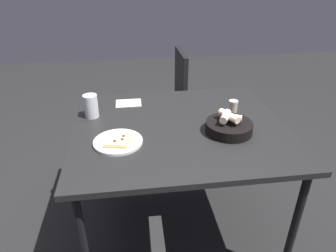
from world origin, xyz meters
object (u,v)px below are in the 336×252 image
at_px(pizza_plate, 118,141).
at_px(beer_glass, 91,107).
at_px(bread_basket, 229,126).
at_px(chair_far, 168,95).
at_px(dining_table, 180,135).
at_px(pepper_shaker, 233,108).

distance_m(pizza_plate, beer_glass, 0.36).
xyz_separation_m(pizza_plate, bread_basket, (0.58, 0.03, 0.03)).
xyz_separation_m(bread_basket, chair_far, (-0.18, 1.12, -0.28)).
xyz_separation_m(dining_table, pepper_shaker, (0.33, 0.10, 0.10)).
relative_size(pizza_plate, pepper_shaker, 2.78).
bearing_deg(pizza_plate, beer_glass, 115.84).
distance_m(beer_glass, chair_far, 1.05).
distance_m(bread_basket, beer_glass, 0.79).
bearing_deg(chair_far, pizza_plate, -109.31).
bearing_deg(bread_basket, dining_table, 156.36).
xyz_separation_m(bread_basket, beer_glass, (-0.73, 0.28, 0.03)).
height_order(pizza_plate, bread_basket, bread_basket).
height_order(pizza_plate, pepper_shaker, pepper_shaker).
height_order(beer_glass, pepper_shaker, beer_glass).
distance_m(pizza_plate, pepper_shaker, 0.71).
bearing_deg(pepper_shaker, bread_basket, -113.47).
bearing_deg(beer_glass, pepper_shaker, -5.61).
relative_size(bread_basket, beer_glass, 1.83).
height_order(pepper_shaker, chair_far, chair_far).
height_order(dining_table, bread_basket, bread_basket).
relative_size(bread_basket, pepper_shaker, 2.81).
height_order(bread_basket, pepper_shaker, bread_basket).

